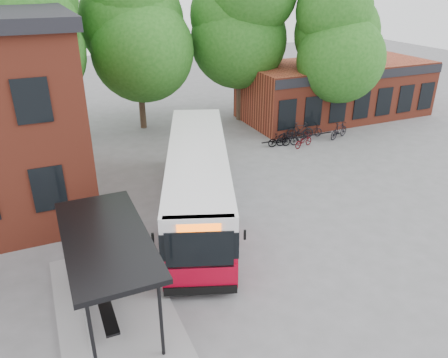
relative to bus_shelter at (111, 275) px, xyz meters
name	(u,v)px	position (x,y,z in m)	size (l,w,h in m)	color
ground	(231,261)	(4.50, 1.00, -1.45)	(100.00, 100.00, 0.00)	#5E5E60
shop_row	(335,90)	(19.50, 15.00, 0.55)	(14.00, 6.20, 4.00)	maroon
bus_shelter	(111,275)	(0.00, 0.00, 0.00)	(3.60, 7.00, 2.90)	black
bike_rail	(297,140)	(13.78, 11.00, -1.26)	(5.20, 0.10, 0.38)	black
tree_0	(22,57)	(-1.50, 17.00, 4.05)	(7.92, 7.92, 11.00)	#1D5316
tree_1	(138,52)	(5.50, 18.00, 3.75)	(7.92, 7.92, 10.40)	#1D5316
tree_2	(240,43)	(12.50, 17.00, 4.05)	(7.92, 7.92, 11.00)	#1D5316
tree_3	(334,60)	(17.50, 13.00, 3.19)	(7.04, 7.04, 9.28)	#1D5316
city_bus	(198,181)	(4.77, 5.09, 0.08)	(2.57, 12.06, 3.06)	#A8041D
bicycle_1	(279,140)	(12.31, 10.80, -1.01)	(0.42, 1.47, 0.88)	black
bicycle_2	(292,135)	(13.47, 11.26, -1.00)	(0.60, 1.71, 0.90)	black
bicycle_3	(288,139)	(12.86, 10.73, -1.01)	(0.41, 1.47, 0.88)	black
bicycle_4	(303,141)	(13.66, 10.15, -1.04)	(0.54, 1.55, 0.82)	#46050A
bicycle_5	(300,130)	(14.35, 11.64, -0.91)	(0.51, 1.80, 1.08)	black
bicycle_6	(311,131)	(15.11, 11.44, -1.01)	(0.58, 1.67, 0.88)	black
bicycle_7	(339,130)	(16.68, 10.59, -0.90)	(0.52, 1.84, 1.10)	black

